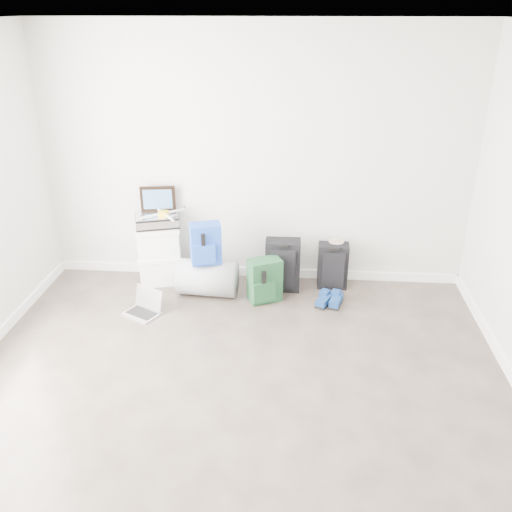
# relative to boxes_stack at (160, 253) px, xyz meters

# --- Properties ---
(ground) EXTENTS (5.00, 5.00, 0.00)m
(ground) POSITION_rel_boxes_stack_xyz_m (1.03, -2.30, -0.33)
(ground) COLOR #362D27
(ground) RESTS_ON ground
(room_envelope) EXTENTS (4.52, 5.02, 2.71)m
(room_envelope) POSITION_rel_boxes_stack_xyz_m (1.03, -2.28, 1.39)
(room_envelope) COLOR silver
(room_envelope) RESTS_ON ground
(boxes_stack) EXTENTS (0.53, 0.46, 0.66)m
(boxes_stack) POSITION_rel_boxes_stack_xyz_m (0.00, 0.00, 0.00)
(boxes_stack) COLOR white
(boxes_stack) RESTS_ON ground
(briefcase) EXTENTS (0.51, 0.44, 0.13)m
(briefcase) POSITION_rel_boxes_stack_xyz_m (0.00, 0.00, 0.39)
(briefcase) COLOR #B2B2B7
(briefcase) RESTS_ON boxes_stack
(painting) EXTENTS (0.37, 0.08, 0.28)m
(painting) POSITION_rel_boxes_stack_xyz_m (0.00, 0.10, 0.59)
(painting) COLOR black
(painting) RESTS_ON briefcase
(drone) EXTENTS (0.42, 0.42, 0.05)m
(drone) POSITION_rel_boxes_stack_xyz_m (0.08, -0.02, 0.48)
(drone) COLOR gold
(drone) RESTS_ON briefcase
(duffel_bag) EXTENTS (0.64, 0.43, 0.38)m
(duffel_bag) POSITION_rel_boxes_stack_xyz_m (0.57, -0.27, -0.14)
(duffel_bag) COLOR gray
(duffel_bag) RESTS_ON ground
(blue_backpack) EXTENTS (0.34, 0.30, 0.43)m
(blue_backpack) POSITION_rel_boxes_stack_xyz_m (0.57, -0.30, 0.26)
(blue_backpack) COLOR #18389E
(blue_backpack) RESTS_ON duffel_bag
(large_suitcase) EXTENTS (0.37, 0.24, 0.57)m
(large_suitcase) POSITION_rel_boxes_stack_xyz_m (1.35, -0.10, -0.05)
(large_suitcase) COLOR black
(large_suitcase) RESTS_ON ground
(green_backpack) EXTENTS (0.38, 0.35, 0.46)m
(green_backpack) POSITION_rel_boxes_stack_xyz_m (1.17, -0.36, -0.11)
(green_backpack) COLOR #163C20
(green_backpack) RESTS_ON ground
(carry_on) EXTENTS (0.32, 0.21, 0.50)m
(carry_on) POSITION_rel_boxes_stack_xyz_m (1.89, -0.00, -0.08)
(carry_on) COLOR black
(carry_on) RESTS_ON ground
(shoes) EXTENTS (0.30, 0.28, 0.09)m
(shoes) POSITION_rel_boxes_stack_xyz_m (1.85, -0.40, -0.29)
(shoes) COLOR black
(shoes) RESTS_ON ground
(rolled_rug) EXTENTS (0.17, 0.17, 0.51)m
(rolled_rug) POSITION_rel_boxes_stack_xyz_m (1.91, 0.08, -0.08)
(rolled_rug) COLOR tan
(rolled_rug) RESTS_ON ground
(laptop) EXTENTS (0.41, 0.38, 0.24)m
(laptop) POSITION_rel_boxes_stack_xyz_m (-0.00, -0.71, -0.27)
(laptop) COLOR silver
(laptop) RESTS_ON ground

